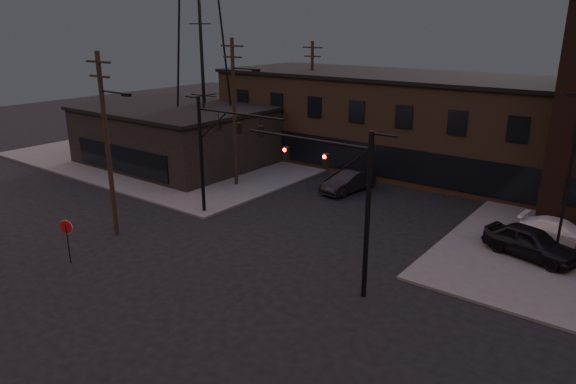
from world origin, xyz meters
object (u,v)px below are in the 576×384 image
(stop_sign, at_px, (67,231))
(parked_car_lot_a, at_px, (531,242))
(traffic_signal_near, at_px, (347,194))
(car_crossing, at_px, (348,181))
(traffic_signal_far, at_px, (214,144))
(parked_car_lot_b, at_px, (560,231))

(stop_sign, relative_size, parked_car_lot_a, 0.49)
(stop_sign, bearing_deg, parked_car_lot_a, 38.30)
(traffic_signal_near, xyz_separation_m, car_crossing, (-7.86, 13.61, -4.11))
(traffic_signal_near, relative_size, stop_sign, 3.23)
(parked_car_lot_a, bearing_deg, traffic_signal_far, 121.69)
(stop_sign, xyz_separation_m, parked_car_lot_b, (20.64, 18.93, -1.03))
(parked_car_lot_a, height_order, car_crossing, parked_car_lot_a)
(stop_sign, relative_size, car_crossing, 0.50)
(stop_sign, bearing_deg, traffic_signal_near, 25.90)
(traffic_signal_near, height_order, parked_car_lot_b, traffic_signal_near)
(traffic_signal_near, height_order, stop_sign, traffic_signal_near)
(stop_sign, height_order, parked_car_lot_a, stop_sign)
(traffic_signal_near, distance_m, parked_car_lot_b, 14.99)
(traffic_signal_far, xyz_separation_m, stop_sign, (-1.28, -9.99, -3.17))
(traffic_signal_near, xyz_separation_m, traffic_signal_far, (-12.07, 3.50, 0.08))
(parked_car_lot_b, relative_size, car_crossing, 0.91)
(traffic_signal_far, height_order, parked_car_lot_b, traffic_signal_far)
(parked_car_lot_a, relative_size, car_crossing, 1.01)
(stop_sign, xyz_separation_m, car_crossing, (5.50, 20.09, -1.02))
(stop_sign, height_order, parked_car_lot_b, stop_sign)
(traffic_signal_far, distance_m, car_crossing, 11.72)
(traffic_signal_near, xyz_separation_m, parked_car_lot_a, (6.41, 9.13, -3.92))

